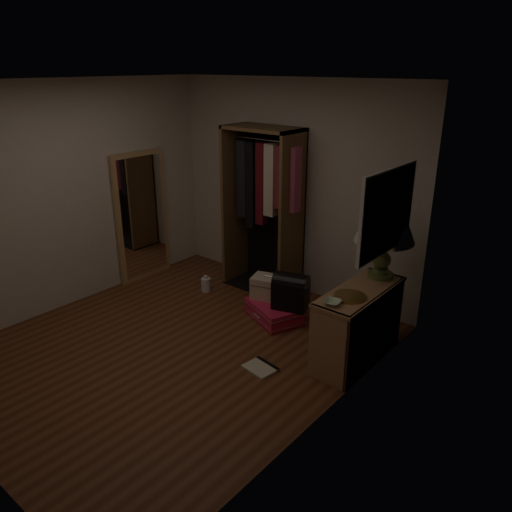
{
  "coord_description": "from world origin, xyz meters",
  "views": [
    {
      "loc": [
        3.5,
        -2.91,
        2.75
      ],
      "look_at": [
        0.3,
        0.95,
        0.8
      ],
      "focal_mm": 35.0,
      "sensor_mm": 36.0,
      "label": 1
    }
  ],
  "objects_px": {
    "train_case": "(269,287)",
    "console_bookshelf": "(359,322)",
    "black_bag": "(291,290)",
    "white_jug": "(206,284)",
    "floor_mirror": "(142,216)",
    "table_lamp": "(385,226)",
    "open_wardrobe": "(266,196)",
    "pink_suitcase": "(274,311)"
  },
  "relations": [
    {
      "from": "floor_mirror",
      "to": "train_case",
      "type": "xyz_separation_m",
      "value": [
        1.98,
        0.21,
        -0.52
      ]
    },
    {
      "from": "train_case",
      "to": "white_jug",
      "type": "relative_size",
      "value": 2.1
    },
    {
      "from": "console_bookshelf",
      "to": "white_jug",
      "type": "distance_m",
      "value": 2.28
    },
    {
      "from": "black_bag",
      "to": "white_jug",
      "type": "relative_size",
      "value": 2.04
    },
    {
      "from": "open_wardrobe",
      "to": "train_case",
      "type": "height_order",
      "value": "open_wardrobe"
    },
    {
      "from": "console_bookshelf",
      "to": "pink_suitcase",
      "type": "bearing_deg",
      "value": 174.72
    },
    {
      "from": "open_wardrobe",
      "to": "black_bag",
      "type": "distance_m",
      "value": 1.31
    },
    {
      "from": "floor_mirror",
      "to": "black_bag",
      "type": "bearing_deg",
      "value": 4.14
    },
    {
      "from": "table_lamp",
      "to": "white_jug",
      "type": "bearing_deg",
      "value": -174.08
    },
    {
      "from": "open_wardrobe",
      "to": "train_case",
      "type": "relative_size",
      "value": 4.55
    },
    {
      "from": "table_lamp",
      "to": "black_bag",
      "type": "bearing_deg",
      "value": -165.84
    },
    {
      "from": "black_bag",
      "to": "pink_suitcase",
      "type": "bearing_deg",
      "value": 171.94
    },
    {
      "from": "open_wardrobe",
      "to": "white_jug",
      "type": "bearing_deg",
      "value": -129.23
    },
    {
      "from": "floor_mirror",
      "to": "black_bag",
      "type": "relative_size",
      "value": 3.89
    },
    {
      "from": "pink_suitcase",
      "to": "table_lamp",
      "type": "distance_m",
      "value": 1.65
    },
    {
      "from": "table_lamp",
      "to": "open_wardrobe",
      "type": "bearing_deg",
      "value": 168.19
    },
    {
      "from": "console_bookshelf",
      "to": "train_case",
      "type": "bearing_deg",
      "value": 171.82
    },
    {
      "from": "open_wardrobe",
      "to": "table_lamp",
      "type": "distance_m",
      "value": 1.8
    },
    {
      "from": "table_lamp",
      "to": "white_jug",
      "type": "distance_m",
      "value": 2.56
    },
    {
      "from": "train_case",
      "to": "white_jug",
      "type": "xyz_separation_m",
      "value": [
        -0.99,
        -0.05,
        -0.24
      ]
    },
    {
      "from": "open_wardrobe",
      "to": "table_lamp",
      "type": "xyz_separation_m",
      "value": [
        1.76,
        -0.37,
        0.07
      ]
    },
    {
      "from": "floor_mirror",
      "to": "pink_suitcase",
      "type": "xyz_separation_m",
      "value": [
        2.12,
        0.13,
        -0.75
      ]
    },
    {
      "from": "floor_mirror",
      "to": "train_case",
      "type": "distance_m",
      "value": 2.06
    },
    {
      "from": "table_lamp",
      "to": "train_case",
      "type": "bearing_deg",
      "value": -171.53
    },
    {
      "from": "train_case",
      "to": "console_bookshelf",
      "type": "bearing_deg",
      "value": -26.5
    },
    {
      "from": "table_lamp",
      "to": "white_jug",
      "type": "height_order",
      "value": "table_lamp"
    },
    {
      "from": "floor_mirror",
      "to": "black_bag",
      "type": "xyz_separation_m",
      "value": [
        2.32,
        0.17,
        -0.44
      ]
    },
    {
      "from": "console_bookshelf",
      "to": "black_bag",
      "type": "xyz_separation_m",
      "value": [
        -0.92,
        0.14,
        0.01
      ]
    },
    {
      "from": "open_wardrobe",
      "to": "table_lamp",
      "type": "height_order",
      "value": "open_wardrobe"
    },
    {
      "from": "floor_mirror",
      "to": "white_jug",
      "type": "bearing_deg",
      "value": 9.6
    },
    {
      "from": "console_bookshelf",
      "to": "table_lamp",
      "type": "relative_size",
      "value": 1.52
    },
    {
      "from": "white_jug",
      "to": "open_wardrobe",
      "type": "bearing_deg",
      "value": 50.77
    },
    {
      "from": "floor_mirror",
      "to": "pink_suitcase",
      "type": "distance_m",
      "value": 2.26
    },
    {
      "from": "floor_mirror",
      "to": "black_bag",
      "type": "distance_m",
      "value": 2.37
    },
    {
      "from": "train_case",
      "to": "table_lamp",
      "type": "bearing_deg",
      "value": -9.84
    },
    {
      "from": "open_wardrobe",
      "to": "black_bag",
      "type": "bearing_deg",
      "value": -35.59
    },
    {
      "from": "black_bag",
      "to": "white_jug",
      "type": "height_order",
      "value": "black_bag"
    },
    {
      "from": "console_bookshelf",
      "to": "train_case",
      "type": "height_order",
      "value": "console_bookshelf"
    },
    {
      "from": "console_bookshelf",
      "to": "floor_mirror",
      "type": "bearing_deg",
      "value": -179.46
    },
    {
      "from": "train_case",
      "to": "black_bag",
      "type": "bearing_deg",
      "value": -25.74
    },
    {
      "from": "white_jug",
      "to": "floor_mirror",
      "type": "bearing_deg",
      "value": -170.4
    },
    {
      "from": "open_wardrobe",
      "to": "floor_mirror",
      "type": "distance_m",
      "value": 1.71
    }
  ]
}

